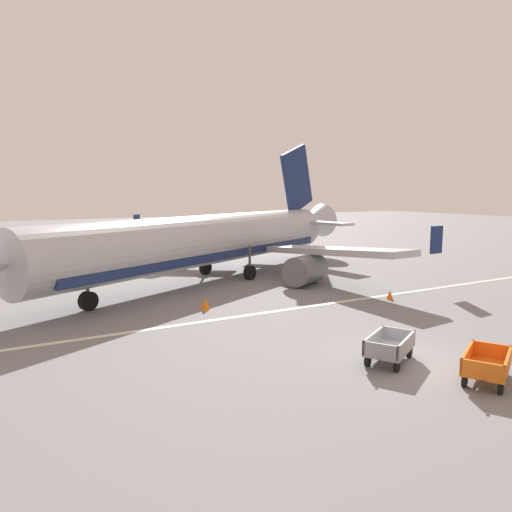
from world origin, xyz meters
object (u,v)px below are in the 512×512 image
baggage_cart_second_in_row (389,347)px  traffic_cone_near_plane (205,304)px  airplane (215,240)px  baggage_cart_nearest (487,365)px  traffic_cone_mid_apron (390,295)px

baggage_cart_second_in_row → traffic_cone_near_plane: baggage_cart_second_in_row is taller
airplane → traffic_cone_near_plane: bearing=-118.1°
airplane → baggage_cart_second_in_row: airplane is taller
baggage_cart_nearest → traffic_cone_mid_apron: bearing=59.7°
baggage_cart_nearest → airplane: bearing=90.4°
baggage_cart_nearest → baggage_cart_second_in_row: size_ratio=1.00×
baggage_cart_second_in_row → traffic_cone_near_plane: size_ratio=4.91×
airplane → traffic_cone_mid_apron: (6.75, -11.54, -2.77)m
baggage_cart_nearest → traffic_cone_near_plane: bearing=107.6°
airplane → baggage_cart_second_in_row: (-1.42, -19.67, -2.45)m
baggage_cart_nearest → traffic_cone_near_plane: 15.22m
baggage_cart_second_in_row → traffic_cone_mid_apron: size_ratio=6.21×
baggage_cart_second_in_row → airplane: bearing=85.9°
traffic_cone_mid_apron → traffic_cone_near_plane: bearing=163.8°
traffic_cone_mid_apron → baggage_cart_nearest: bearing=-120.3°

